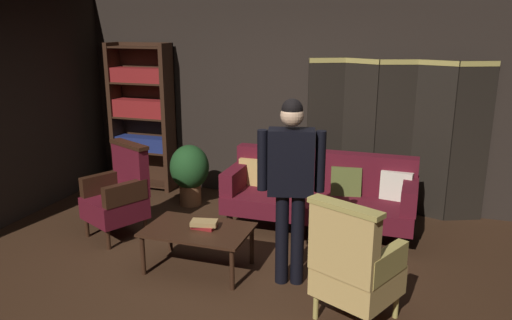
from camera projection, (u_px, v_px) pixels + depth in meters
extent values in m
plane|color=#331E11|center=(229.00, 280.00, 4.69)|extent=(10.00, 10.00, 0.00)
cube|color=black|center=(296.00, 95.00, 6.56)|extent=(7.20, 0.10, 2.80)
cube|color=black|center=(3.00, 105.00, 5.78)|extent=(0.10, 3.60, 2.80)
cube|color=black|center=(325.00, 134.00, 6.36)|extent=(0.43, 0.23, 1.90)
cube|color=tan|center=(328.00, 60.00, 6.12)|extent=(0.43, 0.24, 0.06)
cube|color=black|center=(358.00, 136.00, 6.24)|extent=(0.43, 0.21, 1.90)
cube|color=tan|center=(362.00, 61.00, 6.00)|extent=(0.44, 0.22, 0.06)
cube|color=black|center=(394.00, 139.00, 6.10)|extent=(0.44, 0.19, 1.90)
cube|color=tan|center=(399.00, 62.00, 5.86)|extent=(0.45, 0.19, 0.06)
cube|color=black|center=(431.00, 141.00, 5.97)|extent=(0.45, 0.17, 1.90)
cube|color=tan|center=(439.00, 63.00, 5.73)|extent=(0.45, 0.18, 0.06)
cube|color=black|center=(470.00, 144.00, 5.86)|extent=(0.44, 0.21, 1.90)
cube|color=tan|center=(480.00, 64.00, 5.61)|extent=(0.44, 0.21, 0.06)
cube|color=black|center=(116.00, 116.00, 7.19)|extent=(0.06, 0.32, 2.05)
cube|color=black|center=(169.00, 119.00, 6.94)|extent=(0.06, 0.32, 2.05)
cube|color=black|center=(148.00, 116.00, 7.20)|extent=(0.90, 0.02, 2.05)
cube|color=black|center=(146.00, 183.00, 7.32)|extent=(0.86, 0.30, 0.02)
cube|color=black|center=(144.00, 151.00, 7.19)|extent=(0.86, 0.30, 0.02)
cube|color=navy|center=(143.00, 144.00, 7.15)|extent=(0.78, 0.22, 0.19)
cube|color=black|center=(142.00, 117.00, 7.07)|extent=(0.86, 0.30, 0.02)
cube|color=maroon|center=(141.00, 108.00, 7.01)|extent=(0.78, 0.22, 0.24)
cube|color=black|center=(140.00, 83.00, 6.94)|extent=(0.86, 0.30, 0.02)
cube|color=maroon|center=(139.00, 75.00, 6.89)|extent=(0.78, 0.22, 0.20)
cube|color=black|center=(138.00, 47.00, 6.81)|extent=(0.86, 0.30, 0.02)
cylinder|color=black|center=(230.00, 222.00, 5.74)|extent=(0.07, 0.07, 0.22)
cylinder|color=black|center=(402.00, 245.00, 5.16)|extent=(0.07, 0.07, 0.22)
cylinder|color=black|center=(247.00, 205.00, 6.29)|extent=(0.07, 0.07, 0.22)
cylinder|color=black|center=(405.00, 223.00, 5.71)|extent=(0.07, 0.07, 0.22)
cube|color=#4C0F19|center=(318.00, 206.00, 5.67)|extent=(2.10, 0.76, 0.20)
cube|color=#4C0F19|center=(324.00, 170.00, 5.87)|extent=(2.10, 0.18, 0.46)
cube|color=#4C0F19|center=(236.00, 178.00, 5.91)|extent=(0.16, 0.68, 0.26)
cube|color=#4C0F19|center=(410.00, 196.00, 5.31)|extent=(0.16, 0.68, 0.26)
cube|color=tan|center=(254.00, 173.00, 6.04)|extent=(0.35, 0.14, 0.34)
cube|color=#B79338|center=(298.00, 177.00, 5.87)|extent=(0.35, 0.17, 0.35)
cube|color=#4C5123|center=(346.00, 182.00, 5.70)|extent=(0.36, 0.21, 0.35)
cube|color=beige|center=(396.00, 187.00, 5.53)|extent=(0.36, 0.18, 0.34)
cylinder|color=black|center=(143.00, 255.00, 4.74)|extent=(0.04, 0.04, 0.39)
cylinder|color=black|center=(232.00, 270.00, 4.46)|extent=(0.04, 0.04, 0.39)
cylinder|color=black|center=(170.00, 233.00, 5.23)|extent=(0.04, 0.04, 0.39)
cylinder|color=black|center=(252.00, 245.00, 4.96)|extent=(0.04, 0.04, 0.39)
cube|color=black|center=(198.00, 230.00, 4.79)|extent=(1.00, 0.64, 0.03)
cylinder|color=tan|center=(396.00, 305.00, 4.06)|extent=(0.04, 0.04, 0.22)
cylinder|color=tan|center=(348.00, 285.00, 4.37)|extent=(0.04, 0.04, 0.22)
cylinder|color=tan|center=(316.00, 306.00, 4.05)|extent=(0.04, 0.04, 0.22)
cube|color=tan|center=(357.00, 280.00, 4.00)|extent=(0.75, 0.75, 0.24)
cube|color=tan|center=(343.00, 244.00, 3.73)|extent=(0.56, 0.35, 0.54)
cube|color=tan|center=(345.00, 207.00, 3.66)|extent=(0.60, 0.37, 0.04)
cube|color=tan|center=(386.00, 263.00, 3.78)|extent=(0.29, 0.49, 0.22)
cube|color=tan|center=(334.00, 245.00, 4.09)|extent=(0.29, 0.49, 0.22)
cylinder|color=black|center=(87.00, 227.00, 5.60)|extent=(0.04, 0.04, 0.22)
cylinder|color=black|center=(108.00, 239.00, 5.29)|extent=(0.04, 0.04, 0.22)
cylinder|color=black|center=(123.00, 216.00, 5.92)|extent=(0.04, 0.04, 0.22)
cylinder|color=black|center=(146.00, 227.00, 5.61)|extent=(0.04, 0.04, 0.22)
cube|color=#4C0F19|center=(115.00, 208.00, 5.54)|extent=(0.75, 0.75, 0.24)
cube|color=#4C0F19|center=(131.00, 170.00, 5.60)|extent=(0.56, 0.35, 0.54)
cube|color=black|center=(129.00, 145.00, 5.52)|extent=(0.60, 0.38, 0.04)
cube|color=black|center=(102.00, 183.00, 5.65)|extent=(0.30, 0.49, 0.22)
cube|color=black|center=(125.00, 193.00, 5.32)|extent=(0.30, 0.49, 0.22)
cylinder|color=black|center=(297.00, 239.00, 4.53)|extent=(0.12, 0.12, 0.86)
cylinder|color=black|center=(282.00, 239.00, 4.54)|extent=(0.12, 0.12, 0.86)
cube|color=maroon|center=(291.00, 189.00, 4.41)|extent=(0.35, 0.23, 0.09)
cube|color=black|center=(291.00, 162.00, 4.35)|extent=(0.44, 0.30, 0.58)
cube|color=white|center=(291.00, 156.00, 4.45)|extent=(0.14, 0.04, 0.41)
cube|color=maroon|center=(292.00, 130.00, 4.39)|extent=(0.09, 0.04, 0.04)
cylinder|color=black|center=(320.00, 162.00, 4.32)|extent=(0.09, 0.09, 0.54)
cylinder|color=black|center=(262.00, 160.00, 4.37)|extent=(0.09, 0.09, 0.54)
sphere|color=tan|center=(292.00, 115.00, 4.24)|extent=(0.20, 0.20, 0.20)
sphere|color=black|center=(292.00, 109.00, 4.23)|extent=(0.18, 0.18, 0.18)
cylinder|color=brown|center=(190.00, 194.00, 6.60)|extent=(0.28, 0.28, 0.28)
ellipsoid|color=#193D19|center=(190.00, 167.00, 6.50)|extent=(0.51, 0.51, 0.58)
cube|color=maroon|center=(204.00, 226.00, 4.80)|extent=(0.23, 0.15, 0.03)
cube|color=#9E7A47|center=(204.00, 223.00, 4.79)|extent=(0.27, 0.19, 0.04)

